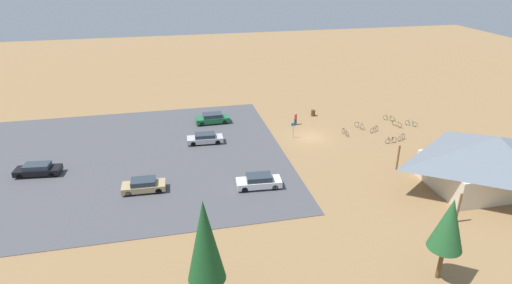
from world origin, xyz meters
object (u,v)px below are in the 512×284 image
object	(u,v)px
trash_bin	(313,113)
bicycle_teal_by_bin	(411,124)
bicycle_blue_yard_right	(374,129)
bicycle_white_near_porch	(402,137)
pine_mideast	(449,224)
lot_sign	(293,128)
car_black_end_stall	(38,169)
bicycle_green_back_row	(389,118)
bike_pavilion	(494,158)
bicycle_black_edge_north	(391,140)
pine_far_west	(205,242)
visitor_by_pavilion	(296,119)
bicycle_red_yard_center	(345,133)
bicycle_silver_front_row	(359,126)
car_white_second_row	(259,181)
bicycle_yellow_near_sign	(397,124)
car_silver_far_end	(205,138)
car_green_front_row	(212,118)
car_tan_back_corner	(144,185)

from	to	relation	value
trash_bin	bicycle_teal_by_bin	size ratio (longest dim) A/B	0.68
trash_bin	bicycle_blue_yard_right	xyz separation A→B (m)	(-5.93, 7.68, -0.08)
bicycle_blue_yard_right	bicycle_white_near_porch	world-z (taller)	bicycle_white_near_porch
pine_mideast	bicycle_blue_yard_right	size ratio (longest dim) A/B	4.42
lot_sign	car_black_end_stall	xyz separation A→B (m)	(29.92, 3.70, -0.70)
trash_bin	bicycle_green_back_row	xyz separation A→B (m)	(-10.00, 4.22, -0.08)
lot_sign	car_black_end_stall	bearing A→B (deg)	7.05
bike_pavilion	bicycle_black_edge_north	world-z (taller)	bike_pavilion
bike_pavilion	pine_far_west	xyz separation A→B (m)	(30.30, 10.57, 2.60)
visitor_by_pavilion	car_black_end_stall	bearing A→B (deg)	14.42
bicycle_red_yard_center	bicycle_green_back_row	xyz separation A→B (m)	(-8.30, -3.61, -0.00)
bike_pavilion	bicycle_silver_front_row	xyz separation A→B (m)	(6.35, -17.17, -2.72)
pine_mideast	car_white_second_row	distance (m)	18.97
bicycle_yellow_near_sign	car_black_end_stall	xyz separation A→B (m)	(45.16, 4.32, 0.33)
bicycle_teal_by_bin	car_silver_far_end	bearing A→B (deg)	-0.63
trash_bin	car_white_second_row	distance (m)	22.48
lot_sign	car_green_front_row	xyz separation A→B (m)	(9.60, -7.39, -0.65)
car_tan_back_corner	visitor_by_pavilion	size ratio (longest dim) A/B	2.53
car_green_front_row	visitor_by_pavilion	bearing A→B (deg)	165.34
trash_bin	bicycle_black_edge_north	size ratio (longest dim) A/B	0.54
bicycle_red_yard_center	car_green_front_row	bearing A→B (deg)	-25.76
lot_sign	bicycle_blue_yard_right	world-z (taller)	lot_sign
pine_far_west	car_tan_back_corner	xyz separation A→B (m)	(4.58, -16.93, -5.00)
bicycle_teal_by_bin	visitor_by_pavilion	distance (m)	16.12
trash_bin	bicycle_green_back_row	bearing A→B (deg)	157.13
bicycle_red_yard_center	bicycle_green_back_row	size ratio (longest dim) A/B	1.45
lot_sign	car_black_end_stall	distance (m)	30.15
car_tan_back_corner	bicycle_silver_front_row	bearing A→B (deg)	-159.25
lot_sign	bicycle_white_near_porch	bearing A→B (deg)	164.61
bike_pavilion	car_silver_far_end	distance (m)	32.36
bike_pavilion	car_black_end_stall	world-z (taller)	bike_pavilion
bicycle_red_yard_center	bicycle_white_near_porch	distance (m)	7.13
visitor_by_pavilion	bicycle_white_near_porch	bearing A→B (deg)	145.26
bicycle_red_yard_center	visitor_by_pavilion	world-z (taller)	visitor_by_pavilion
car_silver_far_end	visitor_by_pavilion	xyz separation A→B (m)	(-13.09, -3.69, 0.20)
bicycle_teal_by_bin	car_tan_back_corner	xyz separation A→B (m)	(36.00, 10.09, 0.36)
bicycle_white_near_porch	car_green_front_row	size ratio (longest dim) A/B	0.31
bicycle_silver_front_row	car_silver_far_end	distance (m)	21.23
bike_pavilion	bicycle_silver_front_row	bearing A→B (deg)	-69.71
bicycle_black_edge_north	car_tan_back_corner	size ratio (longest dim) A/B	0.38
pine_mideast	car_green_front_row	xyz separation A→B (m)	(12.44, -34.46, -3.95)
bicycle_yellow_near_sign	bicycle_black_edge_north	size ratio (longest dim) A/B	0.99
pine_far_west	bicycle_silver_front_row	size ratio (longest dim) A/B	5.18
bike_pavilion	trash_bin	xyz separation A→B (m)	(10.89, -23.22, -2.67)
trash_bin	car_tan_back_corner	xyz separation A→B (m)	(23.99, 16.86, 0.27)
car_white_second_row	bicycle_black_edge_north	bearing A→B (deg)	-159.07
pine_far_west	bicycle_black_edge_north	world-z (taller)	pine_far_west
car_silver_far_end	car_black_end_stall	size ratio (longest dim) A/B	0.94
bicycle_silver_front_row	bicycle_black_edge_north	world-z (taller)	bicycle_silver_front_row
bicycle_silver_front_row	bicycle_teal_by_bin	world-z (taller)	bicycle_silver_front_row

